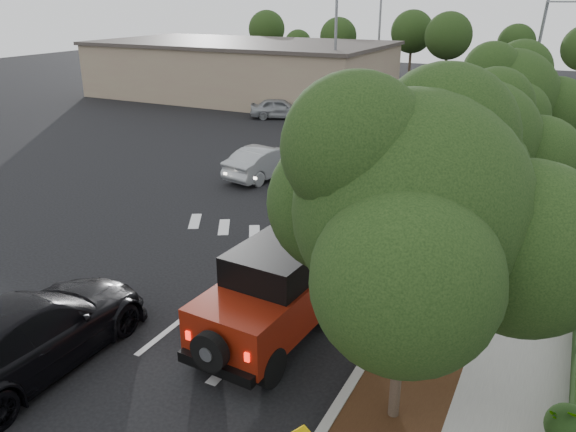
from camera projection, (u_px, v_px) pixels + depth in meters
The scene contains 17 objects.
ground at pixel (168, 331), 13.18m from camera, with size 120.00×120.00×0.00m, color black.
curb at pixel (464, 203), 21.22m from camera, with size 0.20×70.00×0.15m, color #9E9B93.
planting_strip at pixel (492, 207), 20.81m from camera, with size 1.80×70.00×0.12m, color black.
sidewalk at pixel (547, 215), 20.01m from camera, with size 2.00×70.00×0.12m, color gray.
commercial_building at pixel (242, 70), 44.13m from camera, with size 22.00×12.00×4.00m, color gray.
transmission_tower at pixel (555, 85), 50.63m from camera, with size 7.00×4.00×28.00m, color slate, non-canonical shape.
street_tree_near at pixel (393, 419), 10.42m from camera, with size 3.80×3.80×5.92m, color black, non-canonical shape.
street_tree_mid at pixel (464, 268), 16.25m from camera, with size 3.20×3.20×5.32m, color black, non-canonical shape.
street_tree_far at pixel (495, 200), 21.66m from camera, with size 3.40×3.40×5.62m, color black, non-canonical shape.
light_pole_a at pixel (333, 115), 37.55m from camera, with size 2.00×0.22×9.00m, color slate, non-canonical shape.
light_pole_b at pixel (376, 89), 47.96m from camera, with size 2.00×0.22×9.00m, color slate, non-canonical shape.
red_jeep at pixel (275, 294), 12.57m from camera, with size 2.16×4.37×2.19m.
silver_suv_ahead at pixel (365, 193), 20.01m from camera, with size 2.64×5.72×1.59m, color #A6A9AE.
black_suv_oncoming at pixel (29, 333), 11.63m from camera, with size 2.28×5.62×1.63m, color black.
silver_sedan_oncoming at pixel (266, 162), 24.28m from camera, with size 1.46×4.18×1.38m, color #94989B.
parked_suv at pixel (280, 108), 36.24m from camera, with size 1.53×3.80×1.29m, color #929598.
terracotta_planter at pixel (567, 431), 8.96m from camera, with size 0.72×0.72×1.25m.
Camera 1 is at (7.61, -8.83, 7.30)m, focal length 35.00 mm.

